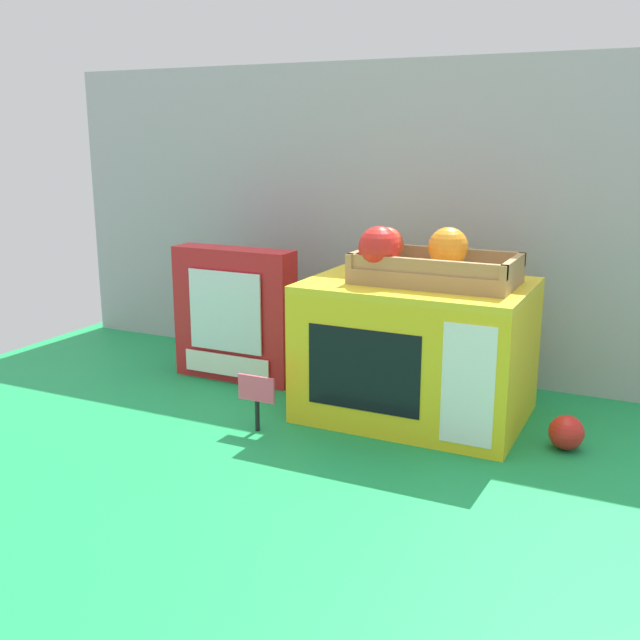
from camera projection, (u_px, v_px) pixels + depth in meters
ground_plane at (342, 402)px, 1.44m from camera, size 1.70×1.70×0.00m
display_back_panel at (393, 220)px, 1.59m from camera, size 1.61×0.03×0.65m
toy_microwave at (417, 349)px, 1.36m from camera, size 0.39×0.28×0.25m
food_groups_crate at (420, 261)px, 1.31m from camera, size 0.29×0.16×0.10m
cookie_set_box at (235, 315)px, 1.55m from camera, size 0.26×0.07×0.28m
price_sign at (256, 395)px, 1.29m from camera, size 0.07×0.01×0.10m
loose_toy_apple at (566, 433)px, 1.22m from camera, size 0.06×0.06×0.06m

